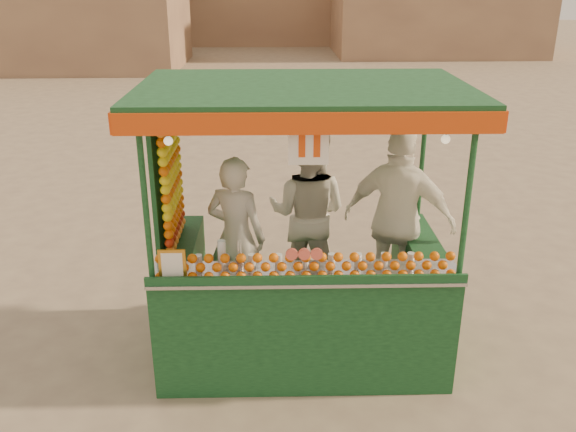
{
  "coord_description": "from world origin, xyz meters",
  "views": [
    {
      "loc": [
        -0.35,
        -5.0,
        3.48
      ],
      "look_at": [
        -0.23,
        0.21,
        1.39
      ],
      "focal_mm": 37.75,
      "sensor_mm": 36.0,
      "label": 1
    }
  ],
  "objects_px": {
    "vendor_right": "(399,220)",
    "vendor_left": "(236,237)",
    "juice_cart": "(295,276)",
    "vendor_middle": "(308,214)"
  },
  "relations": [
    {
      "from": "vendor_right",
      "to": "vendor_left",
      "type": "bearing_deg",
      "value": 26.87
    },
    {
      "from": "vendor_middle",
      "to": "vendor_right",
      "type": "height_order",
      "value": "vendor_right"
    },
    {
      "from": "vendor_left",
      "to": "vendor_right",
      "type": "bearing_deg",
      "value": -156.61
    },
    {
      "from": "vendor_middle",
      "to": "vendor_left",
      "type": "bearing_deg",
      "value": 48.9
    },
    {
      "from": "vendor_left",
      "to": "vendor_middle",
      "type": "distance_m",
      "value": 0.83
    },
    {
      "from": "vendor_middle",
      "to": "vendor_right",
      "type": "relative_size",
      "value": 0.94
    },
    {
      "from": "juice_cart",
      "to": "vendor_middle",
      "type": "xyz_separation_m",
      "value": [
        0.16,
        0.74,
        0.34
      ]
    },
    {
      "from": "juice_cart",
      "to": "vendor_left",
      "type": "relative_size",
      "value": 1.77
    },
    {
      "from": "juice_cart",
      "to": "vendor_right",
      "type": "xyz_separation_m",
      "value": [
        1.03,
        0.39,
        0.4
      ]
    },
    {
      "from": "vendor_left",
      "to": "vendor_right",
      "type": "relative_size",
      "value": 0.86
    }
  ]
}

